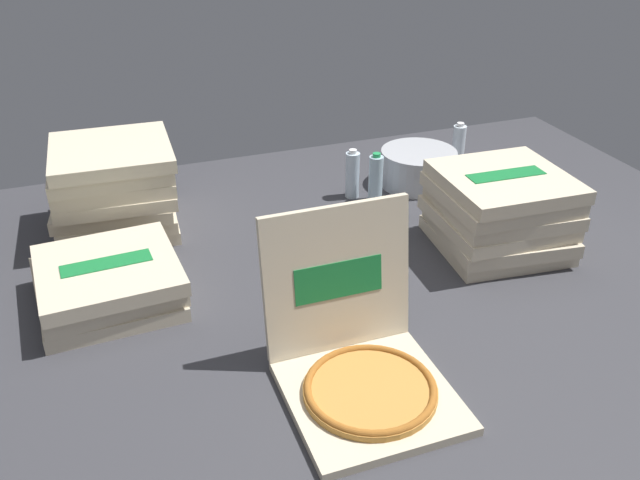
{
  "coord_description": "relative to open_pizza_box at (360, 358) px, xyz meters",
  "views": [
    {
      "loc": [
        -0.7,
        -1.7,
        1.22
      ],
      "look_at": [
        -0.04,
        0.1,
        0.14
      ],
      "focal_mm": 38.33,
      "sensor_mm": 36.0,
      "label": 1
    }
  ],
  "objects": [
    {
      "name": "water_bottle_1",
      "position": [
        0.49,
        1.0,
        0.01
      ],
      "size": [
        0.06,
        0.06,
        0.2
      ],
      "color": "silver",
      "rests_on": "ground_plane"
    },
    {
      "name": "pizza_stack_center_far",
      "position": [
        -0.5,
        1.11,
        0.08
      ],
      "size": [
        0.47,
        0.47,
        0.33
      ],
      "color": "beige",
      "rests_on": "ground_plane"
    },
    {
      "name": "water_bottle_2",
      "position": [
        0.98,
        1.19,
        0.01
      ],
      "size": [
        0.06,
        0.06,
        0.2
      ],
      "color": "white",
      "rests_on": "ground_plane"
    },
    {
      "name": "pizza_stack_center_near",
      "position": [
        0.74,
        0.5,
        0.05
      ],
      "size": [
        0.46,
        0.47,
        0.29
      ],
      "color": "beige",
      "rests_on": "ground_plane"
    },
    {
      "name": "open_pizza_box",
      "position": [
        0.0,
        0.0,
        0.0
      ],
      "size": [
        0.42,
        0.48,
        0.44
      ],
      "color": "beige",
      "rests_on": "ground_plane"
    },
    {
      "name": "pizza_stack_left_far",
      "position": [
        -0.58,
        0.62,
        -0.02
      ],
      "size": [
        0.45,
        0.46,
        0.14
      ],
      "color": "beige",
      "rests_on": "ground_plane"
    },
    {
      "name": "ice_bucket",
      "position": [
        0.73,
        1.08,
        -0.01
      ],
      "size": [
        0.32,
        0.32,
        0.15
      ],
      "primitive_type": "cylinder",
      "color": "#B7BABF",
      "rests_on": "ground_plane"
    },
    {
      "name": "ground_plane",
      "position": [
        0.12,
        0.43,
        -0.1
      ],
      "size": [
        3.2,
        2.4,
        0.02
      ],
      "primitive_type": "cube",
      "color": "#38383D"
    },
    {
      "name": "water_bottle_0",
      "position": [
        0.42,
        1.06,
        0.01
      ],
      "size": [
        0.06,
        0.06,
        0.2
      ],
      "color": "silver",
      "rests_on": "ground_plane"
    }
  ]
}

